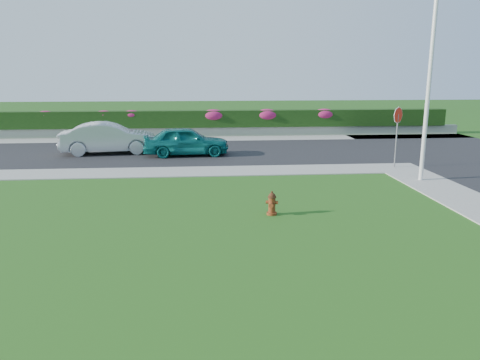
{
  "coord_description": "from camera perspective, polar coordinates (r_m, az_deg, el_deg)",
  "views": [
    {
      "loc": [
        -1.73,
        -10.65,
        4.17
      ],
      "look_at": [
        -0.54,
        3.45,
        0.9
      ],
      "focal_mm": 35.0,
      "sensor_mm": 36.0,
      "label": 1
    }
  ],
  "objects": [
    {
      "name": "sedan_teal",
      "position": [
        23.89,
        -6.58,
        4.74
      ],
      "size": [
        4.37,
        1.94,
        1.46
      ],
      "primitive_type": "imported",
      "rotation": [
        0.0,
        0.0,
        1.62
      ],
      "color": "#0D6361",
      "rests_on": "street_far"
    },
    {
      "name": "sidewalk_beyond",
      "position": [
        29.95,
        -3.41,
        5.03
      ],
      "size": [
        34.0,
        2.0,
        0.04
      ],
      "primitive_type": "cube",
      "color": "gray",
      "rests_on": "ground"
    },
    {
      "name": "curb_corner",
      "position": [
        21.9,
        18.76,
        1.39
      ],
      "size": [
        2.0,
        2.0,
        0.04
      ],
      "primitive_type": "cube",
      "color": "gray",
      "rests_on": "ground"
    },
    {
      "name": "stop_sign",
      "position": [
        21.68,
        18.66,
        6.66
      ],
      "size": [
        0.59,
        0.47,
        2.71
      ],
      "rotation": [
        0.0,
        0.0,
        0.27
      ],
      "color": "slate",
      "rests_on": "ground"
    },
    {
      "name": "sedan_silver",
      "position": [
        25.22,
        -15.67,
        4.95
      ],
      "size": [
        5.04,
        2.27,
        1.61
      ],
      "primitive_type": "imported",
      "rotation": [
        0.0,
        0.0,
        1.69
      ],
      "color": "#AEB1B6",
      "rests_on": "street_far"
    },
    {
      "name": "flower_clump_d",
      "position": [
        31.29,
        -3.24,
        7.89
      ],
      "size": [
        1.57,
        1.01,
        0.79
      ],
      "primitive_type": "ellipsoid",
      "color": "#BB2068",
      "rests_on": "hedge"
    },
    {
      "name": "flower_clump_b",
      "position": [
        31.89,
        -16.25,
        7.66
      ],
      "size": [
        1.1,
        0.71,
        0.55
      ],
      "primitive_type": "ellipsoid",
      "color": "#BB2068",
      "rests_on": "hedge"
    },
    {
      "name": "street_far",
      "position": [
        25.21,
        -12.24,
        3.24
      ],
      "size": [
        26.0,
        8.0,
        0.04
      ],
      "primitive_type": "cube",
      "color": "black",
      "rests_on": "ground"
    },
    {
      "name": "hedge",
      "position": [
        31.41,
        -3.51,
        7.47
      ],
      "size": [
        32.0,
        0.9,
        1.1
      ],
      "primitive_type": "cube",
      "color": "black",
      "rests_on": "retaining_wall"
    },
    {
      "name": "ground",
      "position": [
        11.57,
        4.12,
        -8.15
      ],
      "size": [
        120.0,
        120.0,
        0.0
      ],
      "primitive_type": "plane",
      "color": "black",
      "rests_on": "ground"
    },
    {
      "name": "flower_clump_a",
      "position": [
        32.81,
        -22.62,
        7.32
      ],
      "size": [
        1.1,
        0.71,
        0.55
      ],
      "primitive_type": "ellipsoid",
      "color": "#BB2068",
      "rests_on": "hedge"
    },
    {
      "name": "retaining_wall",
      "position": [
        31.4,
        -3.49,
        5.91
      ],
      "size": [
        34.0,
        0.4,
        0.6
      ],
      "primitive_type": "cube",
      "color": "gray",
      "rests_on": "ground"
    },
    {
      "name": "flower_clump_e",
      "position": [
        31.59,
        3.31,
        7.94
      ],
      "size": [
        1.57,
        1.01,
        0.79
      ],
      "primitive_type": "ellipsoid",
      "color": "#BB2068",
      "rests_on": "hedge"
    },
    {
      "name": "utility_pole",
      "position": [
        19.29,
        21.96,
        9.77
      ],
      "size": [
        0.16,
        0.16,
        6.78
      ],
      "primitive_type": "cylinder",
      "color": "silver",
      "rests_on": "ground"
    },
    {
      "name": "flower_clump_f",
      "position": [
        32.37,
        10.21,
        7.91
      ],
      "size": [
        1.48,
        0.95,
        0.74
      ],
      "primitive_type": "ellipsoid",
      "color": "#BB2068",
      "rests_on": "hedge"
    },
    {
      "name": "fire_hydrant",
      "position": [
        13.99,
        3.91,
        -2.89
      ],
      "size": [
        0.38,
        0.36,
        0.72
      ],
      "rotation": [
        0.0,
        0.0,
        -0.29
      ],
      "color": "#4B1D0B",
      "rests_on": "ground"
    },
    {
      "name": "sidewalk_far",
      "position": [
        20.54,
        -16.74,
        0.8
      ],
      "size": [
        24.0,
        2.0,
        0.04
      ],
      "primitive_type": "cube",
      "color": "gray",
      "rests_on": "ground"
    },
    {
      "name": "flower_clump_c",
      "position": [
        31.59,
        -13.04,
        7.77
      ],
      "size": [
        1.19,
        0.77,
        0.6
      ],
      "primitive_type": "ellipsoid",
      "color": "#BB2068",
      "rests_on": "hedge"
    }
  ]
}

